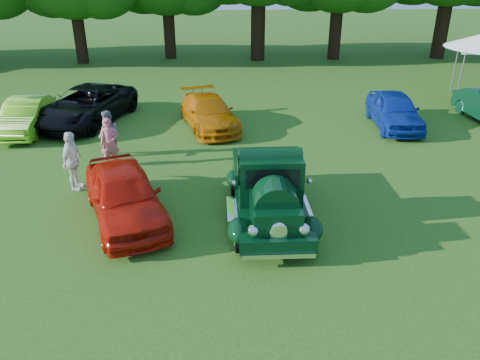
{
  "coord_description": "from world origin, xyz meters",
  "views": [
    {
      "loc": [
        0.58,
        -10.34,
        6.41
      ],
      "look_at": [
        1.13,
        0.91,
        1.1
      ],
      "focal_mm": 35.0,
      "sensor_mm": 36.0,
      "label": 1
    }
  ],
  "objects_px": {
    "back_car_orange": "(209,112)",
    "spectator_grey": "(109,135)",
    "back_car_blue": "(394,110)",
    "red_convertible": "(124,194)",
    "spectator_white": "(72,161)",
    "spectator_pink": "(110,143)",
    "back_car_black": "(86,105)",
    "hero_pickup": "(268,189)",
    "back_car_lime": "(26,116)"
  },
  "relations": [
    {
      "from": "hero_pickup",
      "to": "back_car_orange",
      "type": "relative_size",
      "value": 1.09
    },
    {
      "from": "back_car_blue",
      "to": "back_car_black",
      "type": "bearing_deg",
      "value": 178.71
    },
    {
      "from": "back_car_lime",
      "to": "spectator_grey",
      "type": "height_order",
      "value": "spectator_grey"
    },
    {
      "from": "red_convertible",
      "to": "back_car_lime",
      "type": "distance_m",
      "value": 9.13
    },
    {
      "from": "back_car_black",
      "to": "back_car_blue",
      "type": "bearing_deg",
      "value": 12.0
    },
    {
      "from": "hero_pickup",
      "to": "red_convertible",
      "type": "xyz_separation_m",
      "value": [
        -3.86,
        0.07,
        -0.09
      ]
    },
    {
      "from": "back_car_orange",
      "to": "spectator_grey",
      "type": "xyz_separation_m",
      "value": [
        -3.48,
        -3.1,
        0.19
      ]
    },
    {
      "from": "back_car_black",
      "to": "spectator_pink",
      "type": "distance_m",
      "value": 5.29
    },
    {
      "from": "back_car_orange",
      "to": "spectator_white",
      "type": "bearing_deg",
      "value": -140.16
    },
    {
      "from": "back_car_lime",
      "to": "spectator_pink",
      "type": "bearing_deg",
      "value": -44.62
    },
    {
      "from": "back_car_lime",
      "to": "spectator_grey",
      "type": "xyz_separation_m",
      "value": [
        3.95,
        -2.95,
        0.18
      ]
    },
    {
      "from": "red_convertible",
      "to": "spectator_pink",
      "type": "xyz_separation_m",
      "value": [
        -1.1,
        3.65,
        0.11
      ]
    },
    {
      "from": "spectator_white",
      "to": "back_car_lime",
      "type": "bearing_deg",
      "value": 40.2
    },
    {
      "from": "red_convertible",
      "to": "back_car_lime",
      "type": "relative_size",
      "value": 1.08
    },
    {
      "from": "red_convertible",
      "to": "back_car_black",
      "type": "distance_m",
      "value": 9.1
    },
    {
      "from": "hero_pickup",
      "to": "back_car_black",
      "type": "xyz_separation_m",
      "value": [
        -6.95,
        8.62,
        -0.07
      ]
    },
    {
      "from": "spectator_pink",
      "to": "spectator_grey",
      "type": "bearing_deg",
      "value": 89.71
    },
    {
      "from": "back_car_blue",
      "to": "spectator_pink",
      "type": "bearing_deg",
      "value": -157.49
    },
    {
      "from": "back_car_lime",
      "to": "back_car_black",
      "type": "height_order",
      "value": "back_car_black"
    },
    {
      "from": "hero_pickup",
      "to": "spectator_pink",
      "type": "xyz_separation_m",
      "value": [
        -4.96,
        3.72,
        0.02
      ]
    },
    {
      "from": "hero_pickup",
      "to": "back_car_lime",
      "type": "xyz_separation_m",
      "value": [
        -9.12,
        7.53,
        -0.16
      ]
    },
    {
      "from": "back_car_orange",
      "to": "spectator_grey",
      "type": "bearing_deg",
      "value": -152.94
    },
    {
      "from": "back_car_black",
      "to": "spectator_pink",
      "type": "xyz_separation_m",
      "value": [
        1.99,
        -4.9,
        0.09
      ]
    },
    {
      "from": "back_car_lime",
      "to": "spectator_pink",
      "type": "xyz_separation_m",
      "value": [
        4.16,
        -3.8,
        0.19
      ]
    },
    {
      "from": "spectator_grey",
      "to": "spectator_white",
      "type": "relative_size",
      "value": 0.92
    },
    {
      "from": "spectator_pink",
      "to": "spectator_white",
      "type": "xyz_separation_m",
      "value": [
        -0.77,
        -1.71,
        0.07
      ]
    },
    {
      "from": "back_car_orange",
      "to": "spectator_pink",
      "type": "distance_m",
      "value": 5.14
    },
    {
      "from": "back_car_lime",
      "to": "back_car_blue",
      "type": "relative_size",
      "value": 0.96
    },
    {
      "from": "hero_pickup",
      "to": "back_car_blue",
      "type": "xyz_separation_m",
      "value": [
        6.08,
        7.42,
        -0.11
      ]
    },
    {
      "from": "back_car_black",
      "to": "back_car_orange",
      "type": "bearing_deg",
      "value": 7.11
    },
    {
      "from": "red_convertible",
      "to": "spectator_grey",
      "type": "bearing_deg",
      "value": 86.08
    },
    {
      "from": "back_car_lime",
      "to": "back_car_black",
      "type": "bearing_deg",
      "value": 24.66
    },
    {
      "from": "back_car_black",
      "to": "red_convertible",
      "type": "bearing_deg",
      "value": -52.83
    },
    {
      "from": "spectator_white",
      "to": "back_car_black",
      "type": "bearing_deg",
      "value": 19.09
    },
    {
      "from": "back_car_blue",
      "to": "spectator_white",
      "type": "xyz_separation_m",
      "value": [
        -11.81,
        -5.41,
        0.2
      ]
    },
    {
      "from": "back_car_orange",
      "to": "spectator_pink",
      "type": "bearing_deg",
      "value": -144.27
    },
    {
      "from": "back_car_orange",
      "to": "back_car_blue",
      "type": "relative_size",
      "value": 1.06
    },
    {
      "from": "hero_pickup",
      "to": "back_car_lime",
      "type": "height_order",
      "value": "hero_pickup"
    },
    {
      "from": "back_car_orange",
      "to": "back_car_blue",
      "type": "height_order",
      "value": "back_car_blue"
    },
    {
      "from": "red_convertible",
      "to": "hero_pickup",
      "type": "bearing_deg",
      "value": -21.19
    },
    {
      "from": "back_car_lime",
      "to": "back_car_blue",
      "type": "bearing_deg",
      "value": -2.57
    },
    {
      "from": "red_convertible",
      "to": "back_car_blue",
      "type": "distance_m",
      "value": 12.36
    },
    {
      "from": "hero_pickup",
      "to": "back_car_orange",
      "type": "xyz_separation_m",
      "value": [
        -1.69,
        7.68,
        -0.18
      ]
    },
    {
      "from": "spectator_pink",
      "to": "back_car_black",
      "type": "bearing_deg",
      "value": 98.19
    },
    {
      "from": "red_convertible",
      "to": "back_car_orange",
      "type": "xyz_separation_m",
      "value": [
        2.17,
        7.61,
        -0.09
      ]
    },
    {
      "from": "back_car_blue",
      "to": "spectator_grey",
      "type": "bearing_deg",
      "value": -161.81
    },
    {
      "from": "back_car_lime",
      "to": "spectator_grey",
      "type": "bearing_deg",
      "value": -38.92
    },
    {
      "from": "back_car_blue",
      "to": "red_convertible",
      "type": "bearing_deg",
      "value": -139.52
    },
    {
      "from": "back_car_black",
      "to": "spectator_white",
      "type": "distance_m",
      "value": 6.72
    },
    {
      "from": "red_convertible",
      "to": "back_car_blue",
      "type": "height_order",
      "value": "red_convertible"
    }
  ]
}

